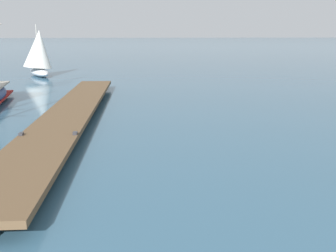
# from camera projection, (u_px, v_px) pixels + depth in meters

# --- Properties ---
(floating_dock) EXTENTS (2.06, 19.54, 0.53)m
(floating_dock) POSITION_uv_depth(u_px,v_px,m) (70.00, 113.00, 16.03)
(floating_dock) COLOR brown
(floating_dock) RESTS_ON ground
(distant_sailboat) EXTENTS (3.13, 4.38, 3.98)m
(distant_sailboat) POSITION_uv_depth(u_px,v_px,m) (39.00, 53.00, 31.66)
(distant_sailboat) COLOR silver
(distant_sailboat) RESTS_ON ground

